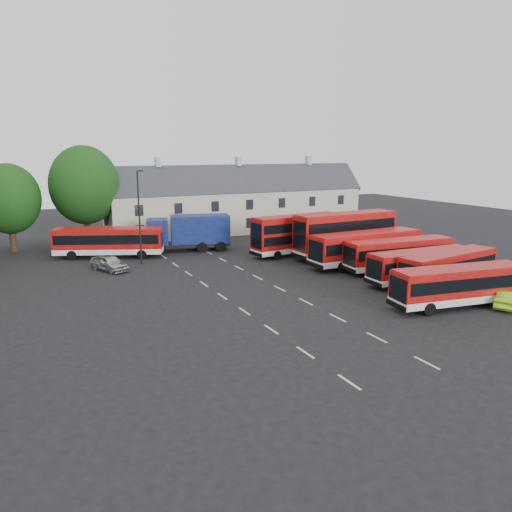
{
  "coord_description": "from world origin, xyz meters",
  "views": [
    {
      "loc": [
        -13.83,
        -31.94,
        10.95
      ],
      "look_at": [
        4.3,
        4.9,
        2.2
      ],
      "focal_mm": 35.0,
      "sensor_mm": 36.0,
      "label": 1
    }
  ],
  "objects_px": {
    "bus_dd_south": "(345,232)",
    "box_truck": "(190,231)",
    "lime_car": "(509,299)",
    "lamppost": "(139,215)",
    "bus_row_a": "(460,283)",
    "silver_car": "(110,263)"
  },
  "relations": [
    {
      "from": "silver_car",
      "to": "lamppost",
      "type": "xyz_separation_m",
      "value": [
        3.27,
        1.26,
        4.13
      ]
    },
    {
      "from": "lime_car",
      "to": "lamppost",
      "type": "relative_size",
      "value": 0.41
    },
    {
      "from": "lime_car",
      "to": "lamppost",
      "type": "distance_m",
      "value": 32.37
    },
    {
      "from": "bus_dd_south",
      "to": "lamppost",
      "type": "xyz_separation_m",
      "value": [
        -19.8,
        5.96,
        2.22
      ]
    },
    {
      "from": "silver_car",
      "to": "bus_dd_south",
      "type": "bearing_deg",
      "value": -35.79
    },
    {
      "from": "silver_car",
      "to": "box_truck",
      "type": "bearing_deg",
      "value": 6.11
    },
    {
      "from": "lamppost",
      "to": "silver_car",
      "type": "bearing_deg",
      "value": -158.92
    },
    {
      "from": "bus_row_a",
      "to": "lime_car",
      "type": "relative_size",
      "value": 2.8
    },
    {
      "from": "lamppost",
      "to": "lime_car",
      "type": "bearing_deg",
      "value": -51.16
    },
    {
      "from": "silver_car",
      "to": "bus_row_a",
      "type": "bearing_deg",
      "value": -71.69
    },
    {
      "from": "bus_row_a",
      "to": "box_truck",
      "type": "xyz_separation_m",
      "value": [
        -10.55,
        27.82,
        0.47
      ]
    },
    {
      "from": "bus_row_a",
      "to": "lamppost",
      "type": "distance_m",
      "value": 29.08
    },
    {
      "from": "box_truck",
      "to": "bus_row_a",
      "type": "bearing_deg",
      "value": -54.26
    },
    {
      "from": "silver_car",
      "to": "lime_car",
      "type": "bearing_deg",
      "value": -69.68
    },
    {
      "from": "silver_car",
      "to": "lime_car",
      "type": "xyz_separation_m",
      "value": [
        23.4,
        -23.73,
        -0.11
      ]
    },
    {
      "from": "bus_row_a",
      "to": "lime_car",
      "type": "distance_m",
      "value": 3.67
    },
    {
      "from": "lime_car",
      "to": "box_truck",
      "type": "bearing_deg",
      "value": -2.82
    },
    {
      "from": "bus_row_a",
      "to": "lamppost",
      "type": "height_order",
      "value": "lamppost"
    },
    {
      "from": "bus_dd_south",
      "to": "box_truck",
      "type": "relative_size",
      "value": 1.22
    },
    {
      "from": "bus_dd_south",
      "to": "lime_car",
      "type": "bearing_deg",
      "value": -90.96
    },
    {
      "from": "bus_dd_south",
      "to": "box_truck",
      "type": "height_order",
      "value": "bus_dd_south"
    },
    {
      "from": "bus_dd_south",
      "to": "box_truck",
      "type": "bearing_deg",
      "value": 139.98
    }
  ]
}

